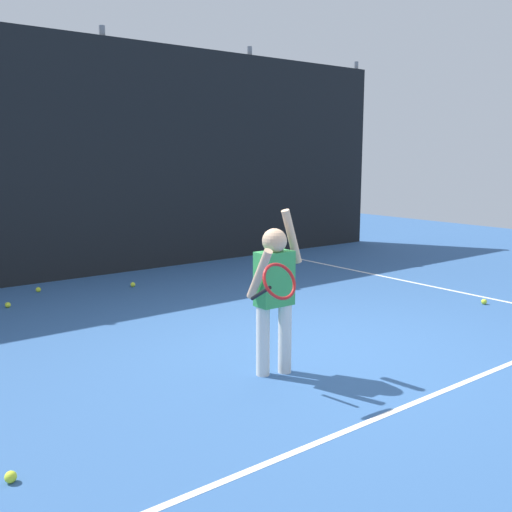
{
  "coord_description": "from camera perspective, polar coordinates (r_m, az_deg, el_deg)",
  "views": [
    {
      "loc": [
        -3.62,
        -3.71,
        1.77
      ],
      "look_at": [
        -0.36,
        0.5,
        0.85
      ],
      "focal_mm": 40.79,
      "sensor_mm": 36.0,
      "label": 1
    }
  ],
  "objects": [
    {
      "name": "court_line_sideline",
      "position": [
        8.36,
        16.68,
        -2.83
      ],
      "size": [
        0.05,
        9.0,
        0.0
      ],
      "primitive_type": "cube",
      "color": "white",
      "rests_on": "ground"
    },
    {
      "name": "back_fence_windscreen",
      "position": [
        8.99,
        -14.21,
        9.26
      ],
      "size": [
        10.93,
        0.08,
        3.46
      ],
      "primitive_type": "cube",
      "color": "black",
      "rests_on": "ground"
    },
    {
      "name": "tennis_ball_2",
      "position": [
        3.66,
        -22.93,
        -19.33
      ],
      "size": [
        0.07,
        0.07,
        0.07
      ],
      "primitive_type": "sphere",
      "color": "#CCE033",
      "rests_on": "ground"
    },
    {
      "name": "tennis_ball_3",
      "position": [
        7.55,
        21.46,
        -4.19
      ],
      "size": [
        0.07,
        0.07,
        0.07
      ],
      "primitive_type": "sphere",
      "color": "#CCE033",
      "rests_on": "ground"
    },
    {
      "name": "tennis_player",
      "position": [
        4.65,
        1.82,
        -3.16
      ],
      "size": [
        0.72,
        0.58,
        1.35
      ],
      "rotation": [
        0.0,
        0.0,
        -0.02
      ],
      "color": "silver",
      "rests_on": "ground"
    },
    {
      "name": "tennis_ball_1",
      "position": [
        9.61,
        2.11,
        -0.61
      ],
      "size": [
        0.07,
        0.07,
        0.07
      ],
      "primitive_type": "sphere",
      "color": "#CCE033",
      "rests_on": "ground"
    },
    {
      "name": "ground_plane",
      "position": [
        5.47,
        6.25,
        -9.12
      ],
      "size": [
        20.0,
        20.0,
        0.0
      ],
      "primitive_type": "plane",
      "color": "#335B93"
    },
    {
      "name": "tennis_ball_5",
      "position": [
        8.12,
        -11.99,
        -2.76
      ],
      "size": [
        0.07,
        0.07,
        0.07
      ],
      "primitive_type": "sphere",
      "color": "#CCE033",
      "rests_on": "ground"
    },
    {
      "name": "court_line_baseline",
      "position": [
        4.7,
        17.35,
        -12.74
      ],
      "size": [
        9.0,
        0.05,
        0.0
      ],
      "primitive_type": "cube",
      "color": "white",
      "rests_on": "ground"
    },
    {
      "name": "fence_post_2",
      "position": [
        9.04,
        -14.39,
        9.73
      ],
      "size": [
        0.09,
        0.09,
        3.61
      ],
      "primitive_type": "cylinder",
      "color": "slate",
      "rests_on": "ground"
    },
    {
      "name": "tennis_ball_4",
      "position": [
        7.48,
        -23.16,
        -4.43
      ],
      "size": [
        0.07,
        0.07,
        0.07
      ],
      "primitive_type": "sphere",
      "color": "#CCE033",
      "rests_on": "ground"
    },
    {
      "name": "fence_post_3",
      "position": [
        10.39,
        -0.63,
        10.0
      ],
      "size": [
        0.09,
        0.09,
        3.61
      ],
      "primitive_type": "cylinder",
      "color": "slate",
      "rests_on": "ground"
    },
    {
      "name": "tennis_ball_0",
      "position": [
        8.17,
        -20.57,
        -3.11
      ],
      "size": [
        0.07,
        0.07,
        0.07
      ],
      "primitive_type": "sphere",
      "color": "#CCE033",
      "rests_on": "ground"
    },
    {
      "name": "fence_post_4",
      "position": [
        12.18,
        9.54,
        9.84
      ],
      "size": [
        0.09,
        0.09,
        3.61
      ],
      "primitive_type": "cylinder",
      "color": "slate",
      "rests_on": "ground"
    }
  ]
}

